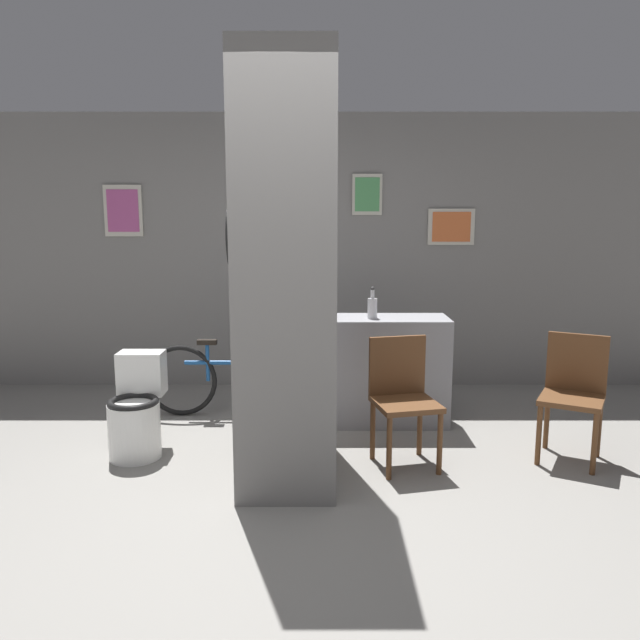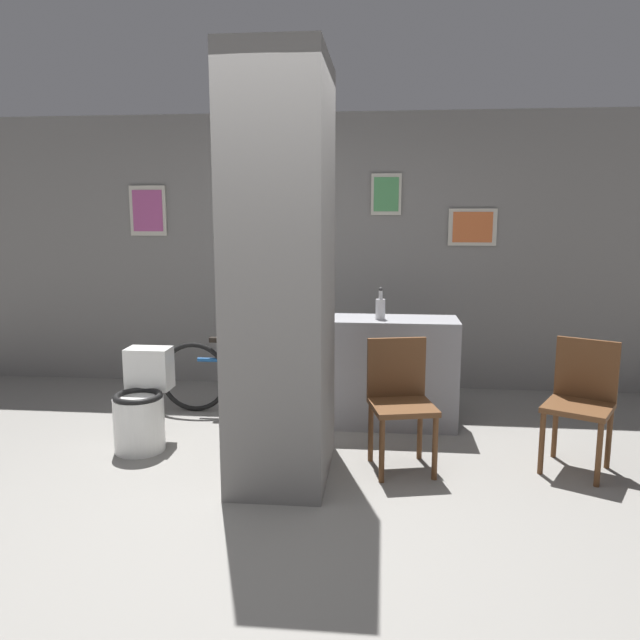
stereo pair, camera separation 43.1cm
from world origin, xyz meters
name	(u,v)px [view 1 (the left image)]	position (x,y,z in m)	size (l,w,h in m)	color
ground_plane	(276,507)	(0.00, 0.00, 0.00)	(14.00, 14.00, 0.00)	gray
wall_back	(294,253)	(0.00, 2.63, 1.30)	(8.00, 0.09, 2.60)	gray
pillar_center	(288,275)	(0.05, 0.48, 1.30)	(0.62, 0.96, 2.60)	gray
counter_shelf	(377,370)	(0.71, 1.49, 0.43)	(1.13, 0.44, 0.86)	gray
toilet	(137,413)	(-1.03, 0.81, 0.30)	(0.36, 0.52, 0.70)	white
chair_near_pillar	(403,395)	(0.81, 0.65, 0.48)	(0.48, 0.48, 0.86)	brown
chair_by_doorway	(574,391)	(2.00, 0.75, 0.48)	(0.54, 0.54, 0.86)	brown
bicycle	(236,379)	(-0.45, 1.65, 0.32)	(1.51, 0.42, 0.65)	black
bottle_tall	(373,307)	(0.67, 1.46, 0.95)	(0.08, 0.08, 0.25)	silver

